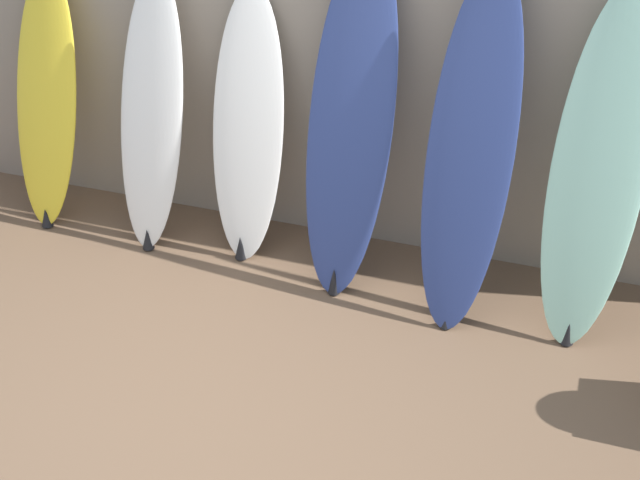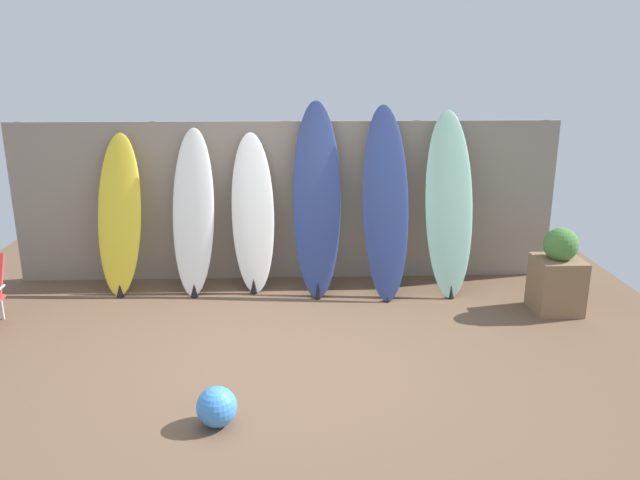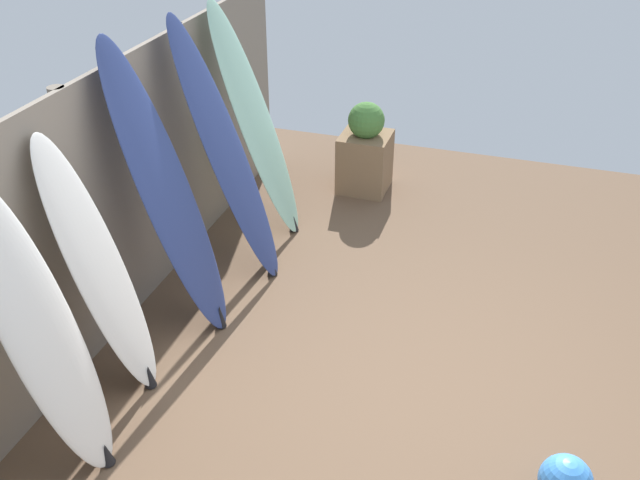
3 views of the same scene
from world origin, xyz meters
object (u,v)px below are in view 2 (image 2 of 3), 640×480
object	(u,v)px
surfboard_navy_3	(317,201)
surfboard_seafoam_5	(449,204)
surfboard_yellow_0	(119,216)
planter_box	(558,275)
beach_ball	(217,407)
surfboard_navy_4	(386,204)
surfboard_white_2	(253,214)
surfboard_white_1	(193,213)

from	to	relation	value
surfboard_navy_3	surfboard_seafoam_5	size ratio (longest dim) A/B	1.05
surfboard_yellow_0	planter_box	bearing A→B (deg)	-9.68
planter_box	beach_ball	xyz separation A→B (m)	(-3.16, -1.93, -0.24)
surfboard_navy_4	surfboard_navy_3	bearing A→B (deg)	172.94
surfboard_yellow_0	beach_ball	size ratio (longest dim) A/B	5.98
surfboard_seafoam_5	beach_ball	distance (m)	3.51
surfboard_yellow_0	surfboard_seafoam_5	size ratio (longest dim) A/B	0.88
surfboard_yellow_0	surfboard_seafoam_5	distance (m)	3.53
surfboard_navy_3	surfboard_yellow_0	bearing A→B (deg)	178.36
surfboard_yellow_0	planter_box	world-z (taller)	surfboard_yellow_0
surfboard_white_2	surfboard_seafoam_5	distance (m)	2.11
beach_ball	surfboard_white_2	bearing A→B (deg)	88.09
surfboard_white_1	surfboard_white_2	bearing A→B (deg)	6.32
surfboard_navy_3	surfboard_seafoam_5	xyz separation A→B (m)	(1.41, -0.03, -0.05)
surfboard_navy_4	surfboard_yellow_0	bearing A→B (deg)	176.97
surfboard_white_1	surfboard_navy_3	xyz separation A→B (m)	(1.32, -0.02, 0.14)
surfboard_yellow_0	surfboard_white_2	world-z (taller)	surfboard_yellow_0
surfboard_yellow_0	surfboard_navy_4	xyz separation A→B (m)	(2.83, -0.15, 0.14)
surfboard_navy_3	planter_box	distance (m)	2.56
surfboard_white_1	surfboard_navy_3	bearing A→B (deg)	-1.03
surfboard_white_2	surfboard_navy_4	distance (m)	1.43
surfboard_navy_4	beach_ball	xyz separation A→B (m)	(-1.50, -2.55, -0.84)
surfboard_white_2	surfboard_white_1	bearing A→B (deg)	-173.68
planter_box	beach_ball	world-z (taller)	planter_box
surfboard_white_1	surfboard_white_2	size ratio (longest dim) A/B	1.04
surfboard_navy_4	planter_box	bearing A→B (deg)	-20.40
surfboard_white_1	surfboard_navy_4	world-z (taller)	surfboard_navy_4
surfboard_white_2	planter_box	world-z (taller)	surfboard_white_2
surfboard_seafoam_5	surfboard_white_1	bearing A→B (deg)	178.87
surfboard_navy_4	planter_box	xyz separation A→B (m)	(1.66, -0.62, -0.60)
surfboard_white_2	surfboard_seafoam_5	world-z (taller)	surfboard_seafoam_5
surfboard_white_2	beach_ball	world-z (taller)	surfboard_white_2
surfboard_white_2	surfboard_navy_3	xyz separation A→B (m)	(0.69, -0.09, 0.17)
surfboard_navy_3	beach_ball	world-z (taller)	surfboard_navy_3
surfboard_white_2	surfboard_navy_4	xyz separation A→B (m)	(1.41, -0.18, 0.15)
planter_box	surfboard_navy_3	bearing A→B (deg)	163.48
surfboard_seafoam_5	planter_box	world-z (taller)	surfboard_seafoam_5
surfboard_navy_4	planter_box	distance (m)	1.87
surfboard_navy_4	surfboard_seafoam_5	size ratio (longest dim) A/B	1.03
surfboard_yellow_0	surfboard_navy_3	world-z (taller)	surfboard_navy_3
surfboard_yellow_0	surfboard_navy_4	world-z (taller)	surfboard_navy_4
surfboard_navy_4	surfboard_white_2	bearing A→B (deg)	172.63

